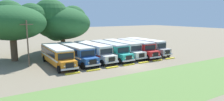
{
  "coord_description": "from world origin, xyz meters",
  "views": [
    {
      "loc": [
        -18.41,
        -23.65,
        7.31
      ],
      "look_at": [
        0.0,
        5.65,
        1.6
      ],
      "focal_mm": 33.03,
      "sensor_mm": 36.0,
      "label": 1
    }
  ],
  "objects_px": {
    "parked_bus_slot_6": "(145,46)",
    "broad_shade_tree": "(60,22)",
    "parked_bus_slot_3": "(109,49)",
    "parked_bus_slot_4": "(122,48)",
    "parked_bus_slot_0": "(57,55)",
    "secondary_tree": "(12,21)",
    "parked_bus_slot_5": "(135,47)",
    "parked_bus_slot_2": "(93,51)",
    "utility_pole": "(28,42)",
    "parked_bus_slot_1": "(75,53)"
  },
  "relations": [
    {
      "from": "parked_bus_slot_1",
      "to": "secondary_tree",
      "type": "distance_m",
      "value": 11.92
    },
    {
      "from": "parked_bus_slot_2",
      "to": "secondary_tree",
      "type": "height_order",
      "value": "secondary_tree"
    },
    {
      "from": "parked_bus_slot_0",
      "to": "utility_pole",
      "type": "height_order",
      "value": "utility_pole"
    },
    {
      "from": "parked_bus_slot_6",
      "to": "secondary_tree",
      "type": "height_order",
      "value": "secondary_tree"
    },
    {
      "from": "parked_bus_slot_6",
      "to": "secondary_tree",
      "type": "relative_size",
      "value": 0.91
    },
    {
      "from": "parked_bus_slot_3",
      "to": "parked_bus_slot_5",
      "type": "bearing_deg",
      "value": 86.27
    },
    {
      "from": "parked_bus_slot_1",
      "to": "secondary_tree",
      "type": "height_order",
      "value": "secondary_tree"
    },
    {
      "from": "parked_bus_slot_6",
      "to": "broad_shade_tree",
      "type": "height_order",
      "value": "broad_shade_tree"
    },
    {
      "from": "parked_bus_slot_6",
      "to": "utility_pole",
      "type": "relative_size",
      "value": 1.6
    },
    {
      "from": "parked_bus_slot_2",
      "to": "broad_shade_tree",
      "type": "bearing_deg",
      "value": -172.08
    },
    {
      "from": "parked_bus_slot_6",
      "to": "secondary_tree",
      "type": "distance_m",
      "value": 24.65
    },
    {
      "from": "parked_bus_slot_5",
      "to": "parked_bus_slot_6",
      "type": "relative_size",
      "value": 1.0
    },
    {
      "from": "parked_bus_slot_1",
      "to": "parked_bus_slot_3",
      "type": "xyz_separation_m",
      "value": [
        6.19,
        -0.17,
        0.0
      ]
    },
    {
      "from": "parked_bus_slot_1",
      "to": "parked_bus_slot_5",
      "type": "bearing_deg",
      "value": 85.49
    },
    {
      "from": "parked_bus_slot_5",
      "to": "parked_bus_slot_0",
      "type": "bearing_deg",
      "value": -88.04
    },
    {
      "from": "broad_shade_tree",
      "to": "secondary_tree",
      "type": "distance_m",
      "value": 10.02
    },
    {
      "from": "secondary_tree",
      "to": "broad_shade_tree",
      "type": "bearing_deg",
      "value": 21.09
    },
    {
      "from": "parked_bus_slot_2",
      "to": "utility_pole",
      "type": "bearing_deg",
      "value": -96.85
    },
    {
      "from": "parked_bus_slot_4",
      "to": "parked_bus_slot_6",
      "type": "bearing_deg",
      "value": 89.91
    },
    {
      "from": "parked_bus_slot_3",
      "to": "secondary_tree",
      "type": "height_order",
      "value": "secondary_tree"
    },
    {
      "from": "parked_bus_slot_1",
      "to": "parked_bus_slot_6",
      "type": "relative_size",
      "value": 1.0
    },
    {
      "from": "secondary_tree",
      "to": "parked_bus_slot_3",
      "type": "bearing_deg",
      "value": -27.2
    },
    {
      "from": "parked_bus_slot_4",
      "to": "parked_bus_slot_5",
      "type": "xyz_separation_m",
      "value": [
        2.75,
        -0.59,
        0.0
      ]
    },
    {
      "from": "parked_bus_slot_0",
      "to": "parked_bus_slot_4",
      "type": "distance_m",
      "value": 12.32
    },
    {
      "from": "parked_bus_slot_0",
      "to": "secondary_tree",
      "type": "xyz_separation_m",
      "value": [
        -5.02,
        7.41,
        4.97
      ]
    },
    {
      "from": "parked_bus_slot_1",
      "to": "parked_bus_slot_5",
      "type": "relative_size",
      "value": 1.0
    },
    {
      "from": "utility_pole",
      "to": "parked_bus_slot_3",
      "type": "bearing_deg",
      "value": -4.7
    },
    {
      "from": "parked_bus_slot_4",
      "to": "parked_bus_slot_1",
      "type": "bearing_deg",
      "value": -88.72
    },
    {
      "from": "parked_bus_slot_1",
      "to": "broad_shade_tree",
      "type": "bearing_deg",
      "value": 170.91
    },
    {
      "from": "broad_shade_tree",
      "to": "secondary_tree",
      "type": "relative_size",
      "value": 1.08
    },
    {
      "from": "parked_bus_slot_0",
      "to": "parked_bus_slot_5",
      "type": "height_order",
      "value": "same"
    },
    {
      "from": "parked_bus_slot_3",
      "to": "parked_bus_slot_5",
      "type": "distance_m",
      "value": 5.79
    },
    {
      "from": "parked_bus_slot_0",
      "to": "broad_shade_tree",
      "type": "height_order",
      "value": "broad_shade_tree"
    },
    {
      "from": "parked_bus_slot_3",
      "to": "parked_bus_slot_1",
      "type": "bearing_deg",
      "value": -93.06
    },
    {
      "from": "secondary_tree",
      "to": "utility_pole",
      "type": "height_order",
      "value": "secondary_tree"
    },
    {
      "from": "parked_bus_slot_0",
      "to": "secondary_tree",
      "type": "bearing_deg",
      "value": -144.58
    },
    {
      "from": "parked_bus_slot_5",
      "to": "utility_pole",
      "type": "height_order",
      "value": "utility_pole"
    },
    {
      "from": "parked_bus_slot_0",
      "to": "secondary_tree",
      "type": "height_order",
      "value": "secondary_tree"
    },
    {
      "from": "parked_bus_slot_3",
      "to": "parked_bus_slot_6",
      "type": "height_order",
      "value": "same"
    },
    {
      "from": "parked_bus_slot_2",
      "to": "parked_bus_slot_4",
      "type": "bearing_deg",
      "value": 88.03
    },
    {
      "from": "secondary_tree",
      "to": "parked_bus_slot_1",
      "type": "bearing_deg",
      "value": -41.51
    },
    {
      "from": "parked_bus_slot_6",
      "to": "parked_bus_slot_4",
      "type": "bearing_deg",
      "value": -91.79
    },
    {
      "from": "parked_bus_slot_1",
      "to": "utility_pole",
      "type": "height_order",
      "value": "utility_pole"
    },
    {
      "from": "parked_bus_slot_6",
      "to": "broad_shade_tree",
      "type": "bearing_deg",
      "value": -129.23
    },
    {
      "from": "parked_bus_slot_2",
      "to": "parked_bus_slot_3",
      "type": "height_order",
      "value": "same"
    },
    {
      "from": "parked_bus_slot_1",
      "to": "broad_shade_tree",
      "type": "xyz_separation_m",
      "value": [
        1.23,
        10.78,
        4.6
      ]
    },
    {
      "from": "parked_bus_slot_3",
      "to": "parked_bus_slot_6",
      "type": "relative_size",
      "value": 1.0
    },
    {
      "from": "parked_bus_slot_2",
      "to": "parked_bus_slot_3",
      "type": "distance_m",
      "value": 3.02
    },
    {
      "from": "broad_shade_tree",
      "to": "utility_pole",
      "type": "relative_size",
      "value": 1.9
    },
    {
      "from": "parked_bus_slot_4",
      "to": "utility_pole",
      "type": "bearing_deg",
      "value": -92.46
    }
  ]
}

